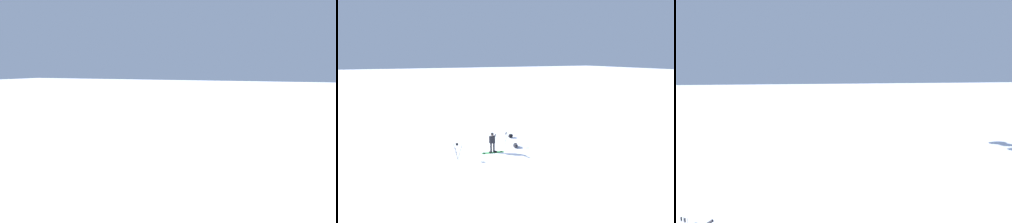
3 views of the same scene
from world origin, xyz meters
TOP-DOWN VIEW (x-y plane):
  - ground_plane at (0.00, 0.00)m, footprint 300.00×300.00m
  - snowboarder at (0.41, -0.00)m, footprint 0.68×0.46m
  - snowboard at (0.46, 0.01)m, footprint 0.54×1.73m
  - gear_bag_large at (0.21, 2.03)m, footprint 0.76×0.60m
  - camera_tripod at (0.56, -2.68)m, footprint 0.66×0.59m
  - gear_bag_small at (-1.93, 2.56)m, footprint 0.45×0.54m
  - ski_poles at (-0.31, 1.42)m, footprint 0.33×0.33m

SIDE VIEW (x-z plane):
  - ground_plane at x=0.00m, z-range 0.00..0.00m
  - snowboard at x=0.46m, z-range -0.03..0.07m
  - gear_bag_large at x=0.21m, z-range 0.01..0.31m
  - gear_bag_small at x=-1.93m, z-range 0.01..0.34m
  - ski_poles at x=-0.31m, z-range 0.19..1.35m
  - camera_tripod at x=0.56m, z-range 0.27..1.50m
  - snowboarder at x=0.41m, z-range 0.15..1.77m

